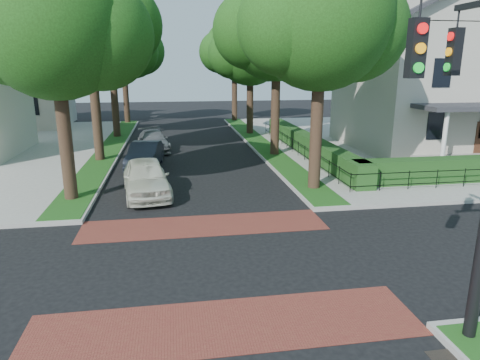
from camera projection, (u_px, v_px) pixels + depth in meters
name	position (u px, v px, depth m)	size (l,w,h in m)	color
ground	(212.00, 264.00, 12.85)	(120.00, 120.00, 0.00)	black
sidewalk_ne	(434.00, 139.00, 33.91)	(30.00, 30.00, 0.15)	gray
crosswalk_far	(204.00, 225.00, 15.91)	(9.00, 2.20, 0.01)	maroon
crosswalk_near	(226.00, 325.00, 9.80)	(9.00, 2.20, 0.01)	maroon
storm_drain	(445.00, 357.00, 8.74)	(0.65, 0.45, 0.01)	black
grass_strip_ne	(260.00, 143.00, 31.85)	(1.60, 29.80, 0.02)	#194915
grass_strip_nw	(111.00, 147.00, 30.21)	(1.60, 29.80, 0.02)	#194915
tree_right_near	(322.00, 21.00, 18.62)	(7.75, 6.67, 10.66)	black
tree_right_mid	(278.00, 28.00, 26.17)	(8.25, 7.09, 11.22)	black
tree_right_far	(251.00, 51.00, 35.01)	(7.25, 6.23, 9.74)	black
tree_right_back	(235.00, 50.00, 43.50)	(7.50, 6.45, 10.20)	black
tree_left_near	(57.00, 26.00, 17.04)	(7.50, 6.45, 10.20)	black
tree_left_mid	(91.00, 19.00, 24.40)	(8.00, 6.88, 11.48)	black
tree_left_far	(112.00, 47.00, 33.28)	(7.00, 6.02, 9.86)	black
tree_left_back	(124.00, 48.00, 41.81)	(7.75, 6.66, 10.44)	black
hedge_main_road	(307.00, 144.00, 28.13)	(1.00, 18.00, 1.20)	#224517
fence_main_road	(295.00, 147.00, 28.05)	(0.06, 18.00, 0.90)	black
house_victorian	(445.00, 61.00, 29.12)	(13.00, 13.05, 12.48)	#B8B3A5
house_left_far	(13.00, 73.00, 39.71)	(10.00, 9.00, 10.14)	#B8B3A5
parked_car_front	(146.00, 178.00, 19.42)	(1.97, 4.90, 1.67)	silver
parked_car_middle	(145.00, 155.00, 24.73)	(1.56, 4.46, 1.47)	#1C212B
parked_car_rear	(153.00, 141.00, 29.69)	(1.90, 4.68, 1.36)	slate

